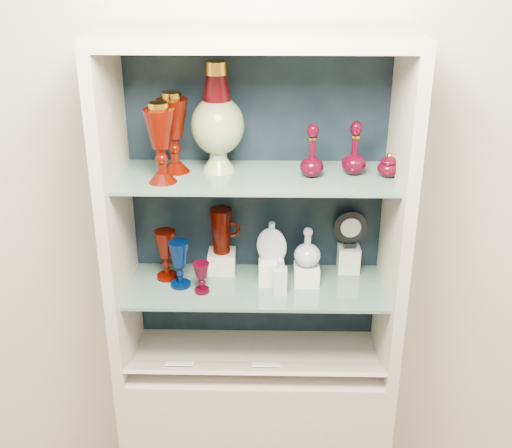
{
  "coord_description": "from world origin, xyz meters",
  "views": [
    {
      "loc": [
        0.04,
        -0.48,
        2.19
      ],
      "look_at": [
        0.0,
        1.53,
        1.3
      ],
      "focal_mm": 45.0,
      "sensor_mm": 36.0,
      "label": 1
    }
  ],
  "objects_px": {
    "enamel_urn": "(217,118)",
    "ruby_decanter_a": "(312,147)",
    "flat_flask": "(272,241)",
    "ruby_goblet_small": "(202,278)",
    "ruby_pitcher": "(221,231)",
    "ruby_goblet_tall": "(166,255)",
    "pedestal_lamp_left": "(174,133)",
    "pedestal_lamp_right": "(161,143)",
    "cameo_medallion": "(350,229)",
    "clear_round_decanter": "(307,248)",
    "lidded_bowl": "(389,165)",
    "ruby_decanter_b": "(355,146)",
    "cobalt_goblet": "(180,264)",
    "clear_square_bottle": "(280,275)"
  },
  "relations": [
    {
      "from": "pedestal_lamp_left",
      "to": "clear_square_bottle",
      "type": "bearing_deg",
      "value": -13.88
    },
    {
      "from": "pedestal_lamp_right",
      "to": "ruby_pitcher",
      "type": "distance_m",
      "value": 0.46
    },
    {
      "from": "pedestal_lamp_left",
      "to": "clear_round_decanter",
      "type": "relative_size",
      "value": 1.89
    },
    {
      "from": "pedestal_lamp_right",
      "to": "ruby_goblet_tall",
      "type": "relative_size",
      "value": 1.38
    },
    {
      "from": "ruby_goblet_tall",
      "to": "cameo_medallion",
      "type": "height_order",
      "value": "cameo_medallion"
    },
    {
      "from": "lidded_bowl",
      "to": "cobalt_goblet",
      "type": "relative_size",
      "value": 0.48
    },
    {
      "from": "ruby_goblet_tall",
      "to": "flat_flask",
      "type": "distance_m",
      "value": 0.39
    },
    {
      "from": "pedestal_lamp_left",
      "to": "lidded_bowl",
      "type": "height_order",
      "value": "pedestal_lamp_left"
    },
    {
      "from": "cobalt_goblet",
      "to": "ruby_pitcher",
      "type": "xyz_separation_m",
      "value": [
        0.14,
        0.12,
        0.08
      ]
    },
    {
      "from": "pedestal_lamp_right",
      "to": "cobalt_goblet",
      "type": "relative_size",
      "value": 1.5
    },
    {
      "from": "cobalt_goblet",
      "to": "ruby_goblet_tall",
      "type": "bearing_deg",
      "value": 134.39
    },
    {
      "from": "cobalt_goblet",
      "to": "ruby_goblet_small",
      "type": "height_order",
      "value": "cobalt_goblet"
    },
    {
      "from": "ruby_decanter_b",
      "to": "flat_flask",
      "type": "bearing_deg",
      "value": 179.37
    },
    {
      "from": "ruby_goblet_small",
      "to": "cobalt_goblet",
      "type": "bearing_deg",
      "value": 151.88
    },
    {
      "from": "flat_flask",
      "to": "cameo_medallion",
      "type": "xyz_separation_m",
      "value": [
        0.29,
        0.09,
        0.01
      ]
    },
    {
      "from": "ruby_goblet_small",
      "to": "ruby_pitcher",
      "type": "distance_m",
      "value": 0.2
    },
    {
      "from": "enamel_urn",
      "to": "cameo_medallion",
      "type": "height_order",
      "value": "enamel_urn"
    },
    {
      "from": "ruby_goblet_tall",
      "to": "cameo_medallion",
      "type": "distance_m",
      "value": 0.68
    },
    {
      "from": "ruby_goblet_tall",
      "to": "ruby_pitcher",
      "type": "relative_size",
      "value": 1.11
    },
    {
      "from": "pedestal_lamp_left",
      "to": "pedestal_lamp_right",
      "type": "height_order",
      "value": "pedestal_lamp_left"
    },
    {
      "from": "cobalt_goblet",
      "to": "pedestal_lamp_right",
      "type": "bearing_deg",
      "value": -118.22
    },
    {
      "from": "clear_round_decanter",
      "to": "clear_square_bottle",
      "type": "bearing_deg",
      "value": -142.84
    },
    {
      "from": "ruby_decanter_a",
      "to": "ruby_pitcher",
      "type": "bearing_deg",
      "value": 160.16
    },
    {
      "from": "pedestal_lamp_right",
      "to": "flat_flask",
      "type": "bearing_deg",
      "value": 14.44
    },
    {
      "from": "pedestal_lamp_right",
      "to": "cobalt_goblet",
      "type": "height_order",
      "value": "pedestal_lamp_right"
    },
    {
      "from": "ruby_pitcher",
      "to": "ruby_goblet_small",
      "type": "bearing_deg",
      "value": -106.88
    },
    {
      "from": "cameo_medallion",
      "to": "flat_flask",
      "type": "bearing_deg",
      "value": -165.08
    },
    {
      "from": "lidded_bowl",
      "to": "cameo_medallion",
      "type": "distance_m",
      "value": 0.33
    },
    {
      "from": "pedestal_lamp_right",
      "to": "clear_round_decanter",
      "type": "relative_size",
      "value": 1.82
    },
    {
      "from": "ruby_decanter_a",
      "to": "flat_flask",
      "type": "relative_size",
      "value": 1.33
    },
    {
      "from": "ruby_decanter_b",
      "to": "lidded_bowl",
      "type": "height_order",
      "value": "ruby_decanter_b"
    },
    {
      "from": "enamel_urn",
      "to": "clear_square_bottle",
      "type": "bearing_deg",
      "value": -25.67
    },
    {
      "from": "pedestal_lamp_right",
      "to": "ruby_decanter_b",
      "type": "height_order",
      "value": "pedestal_lamp_right"
    },
    {
      "from": "pedestal_lamp_left",
      "to": "ruby_goblet_small",
      "type": "distance_m",
      "value": 0.51
    },
    {
      "from": "enamel_urn",
      "to": "ruby_decanter_a",
      "type": "relative_size",
      "value": 1.82
    },
    {
      "from": "pedestal_lamp_right",
      "to": "cobalt_goblet",
      "type": "xyz_separation_m",
      "value": [
        0.03,
        0.06,
        -0.46
      ]
    },
    {
      "from": "clear_square_bottle",
      "to": "flat_flask",
      "type": "bearing_deg",
      "value": 111.54
    },
    {
      "from": "ruby_pitcher",
      "to": "flat_flask",
      "type": "distance_m",
      "value": 0.2
    },
    {
      "from": "pedestal_lamp_left",
      "to": "flat_flask",
      "type": "bearing_deg",
      "value": -1.95
    },
    {
      "from": "flat_flask",
      "to": "enamel_urn",
      "type": "bearing_deg",
      "value": -174.29
    },
    {
      "from": "lidded_bowl",
      "to": "ruby_pitcher",
      "type": "bearing_deg",
      "value": 169.12
    },
    {
      "from": "ruby_pitcher",
      "to": "cameo_medallion",
      "type": "height_order",
      "value": "ruby_pitcher"
    },
    {
      "from": "ruby_decanter_a",
      "to": "ruby_decanter_b",
      "type": "xyz_separation_m",
      "value": [
        0.14,
        0.03,
        -0.0
      ]
    },
    {
      "from": "ruby_goblet_tall",
      "to": "cameo_medallion",
      "type": "bearing_deg",
      "value": 6.01
    },
    {
      "from": "ruby_goblet_tall",
      "to": "clear_square_bottle",
      "type": "bearing_deg",
      "value": -13.74
    },
    {
      "from": "clear_square_bottle",
      "to": "ruby_decanter_a",
      "type": "bearing_deg",
      "value": 25.48
    },
    {
      "from": "ruby_pitcher",
      "to": "flat_flask",
      "type": "bearing_deg",
      "value": -20.53
    },
    {
      "from": "lidded_bowl",
      "to": "clear_square_bottle",
      "type": "relative_size",
      "value": 0.6
    },
    {
      "from": "pedestal_lamp_right",
      "to": "ruby_goblet_small",
      "type": "relative_size",
      "value": 2.29
    },
    {
      "from": "ruby_pitcher",
      "to": "ruby_goblet_tall",
      "type": "bearing_deg",
      "value": -159.55
    }
  ]
}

